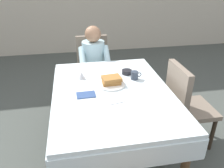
# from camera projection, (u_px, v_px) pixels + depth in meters

# --- Properties ---
(ground_plane) EXTENTS (14.00, 14.00, 0.00)m
(ground_plane) POSITION_uv_depth(u_px,v_px,m) (112.00, 149.00, 2.47)
(ground_plane) COLOR #474C47
(dining_table_main) EXTENTS (1.12, 1.52, 0.74)m
(dining_table_main) POSITION_uv_depth(u_px,v_px,m) (112.00, 98.00, 2.17)
(dining_table_main) COLOR silver
(dining_table_main) RESTS_ON ground
(chair_diner) EXTENTS (0.44, 0.45, 0.93)m
(chair_diner) POSITION_uv_depth(u_px,v_px,m) (93.00, 65.00, 3.24)
(chair_diner) COLOR #7A6B5B
(chair_diner) RESTS_ON ground
(diner_person) EXTENTS (0.40, 0.43, 1.12)m
(diner_person) POSITION_uv_depth(u_px,v_px,m) (94.00, 60.00, 3.04)
(diner_person) COLOR silver
(diner_person) RESTS_ON ground
(chair_right_side) EXTENTS (0.45, 0.44, 0.93)m
(chair_right_side) POSITION_uv_depth(u_px,v_px,m) (185.00, 102.00, 2.35)
(chair_right_side) COLOR #7A6B5B
(chair_right_side) RESTS_ON ground
(plate_breakfast) EXTENTS (0.28, 0.28, 0.02)m
(plate_breakfast) POSITION_uv_depth(u_px,v_px,m) (111.00, 84.00, 2.23)
(plate_breakfast) COLOR white
(plate_breakfast) RESTS_ON dining_table_main
(breakfast_stack) EXTENTS (0.20, 0.16, 0.07)m
(breakfast_stack) POSITION_uv_depth(u_px,v_px,m) (112.00, 80.00, 2.21)
(breakfast_stack) COLOR #A36B33
(breakfast_stack) RESTS_ON plate_breakfast
(cup_coffee) EXTENTS (0.11, 0.08, 0.08)m
(cup_coffee) POSITION_uv_depth(u_px,v_px,m) (135.00, 75.00, 2.33)
(cup_coffee) COLOR #333D4C
(cup_coffee) RESTS_ON dining_table_main
(bowl_butter) EXTENTS (0.11, 0.11, 0.04)m
(bowl_butter) POSITION_uv_depth(u_px,v_px,m) (127.00, 72.00, 2.46)
(bowl_butter) COLOR black
(bowl_butter) RESTS_ON dining_table_main
(syrup_pitcher) EXTENTS (0.08, 0.08, 0.07)m
(syrup_pitcher) POSITION_uv_depth(u_px,v_px,m) (82.00, 75.00, 2.34)
(syrup_pitcher) COLOR silver
(syrup_pitcher) RESTS_ON dining_table_main
(fork_left_of_plate) EXTENTS (0.02, 0.18, 0.00)m
(fork_left_of_plate) POSITION_uv_depth(u_px,v_px,m) (92.00, 87.00, 2.18)
(fork_left_of_plate) COLOR silver
(fork_left_of_plate) RESTS_ON dining_table_main
(knife_right_of_plate) EXTENTS (0.03, 0.20, 0.00)m
(knife_right_of_plate) POSITION_uv_depth(u_px,v_px,m) (130.00, 84.00, 2.24)
(knife_right_of_plate) COLOR silver
(knife_right_of_plate) RESTS_ON dining_table_main
(spoon_near_edge) EXTENTS (0.15, 0.05, 0.00)m
(spoon_near_edge) POSITION_uv_depth(u_px,v_px,m) (117.00, 103.00, 1.93)
(spoon_near_edge) COLOR silver
(spoon_near_edge) RESTS_ON dining_table_main
(napkin_folded) EXTENTS (0.17, 0.13, 0.01)m
(napkin_folded) POSITION_uv_depth(u_px,v_px,m) (86.00, 95.00, 2.05)
(napkin_folded) COLOR #334C7F
(napkin_folded) RESTS_ON dining_table_main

